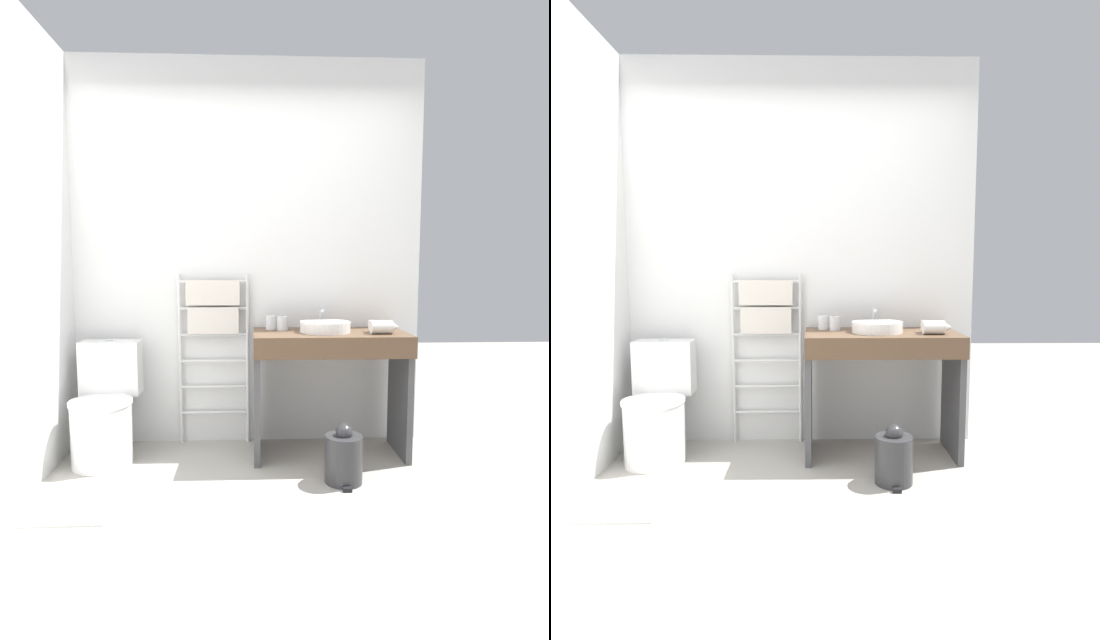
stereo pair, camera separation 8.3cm
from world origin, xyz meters
TOP-DOWN VIEW (x-y plane):
  - ground_plane at (0.00, 0.00)m, footprint 12.00×12.00m
  - wall_back at (0.00, 1.49)m, footprint 2.56×0.12m
  - wall_side at (-1.22, 0.72)m, footprint 0.12×2.13m
  - toilet at (-0.88, 1.09)m, footprint 0.39×0.53m
  - towel_radiator at (-0.19, 1.38)m, footprint 0.50×0.06m
  - vanity_counter at (0.60, 1.13)m, footprint 1.01×0.54m
  - sink_basin at (0.56, 1.13)m, footprint 0.33×0.33m
  - faucet at (0.56, 1.32)m, footprint 0.02×0.10m
  - cup_near_wall at (0.22, 1.30)m, footprint 0.08×0.08m
  - cup_near_edge at (0.29, 1.25)m, footprint 0.07×0.07m
  - hair_dryer at (0.92, 1.05)m, footprint 0.18×0.17m
  - trash_bin at (0.62, 0.69)m, footprint 0.22×0.25m
  - bath_mat at (-0.93, 0.42)m, footprint 0.56×0.36m

SIDE VIEW (x-z plane):
  - ground_plane at x=0.00m, z-range 0.00..0.00m
  - bath_mat at x=-0.93m, z-range 0.00..0.01m
  - trash_bin at x=0.62m, z-range -0.02..0.33m
  - toilet at x=-0.88m, z-range -0.07..0.70m
  - vanity_counter at x=0.60m, z-range 0.15..0.99m
  - towel_radiator at x=-0.19m, z-range 0.26..1.46m
  - sink_basin at x=0.56m, z-range 0.83..0.90m
  - hair_dryer at x=0.92m, z-range 0.83..0.92m
  - cup_near_wall at x=0.22m, z-range 0.83..0.92m
  - cup_near_edge at x=0.29m, z-range 0.83..0.93m
  - faucet at x=0.56m, z-range 0.85..1.00m
  - wall_back at x=0.00m, z-range 0.00..2.68m
  - wall_side at x=-1.22m, z-range 0.00..2.68m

